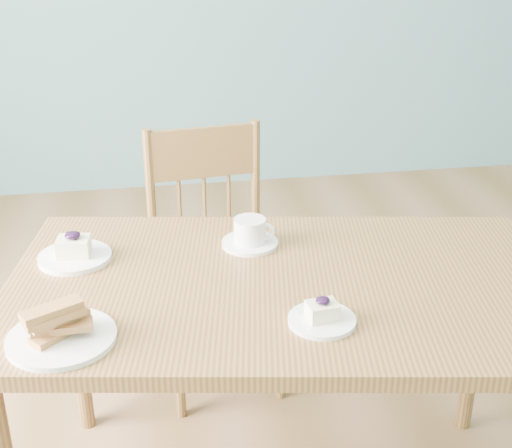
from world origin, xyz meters
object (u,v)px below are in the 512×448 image
Objects in this scene: dining_table at (281,306)px; dining_chair at (215,260)px; cheesecake_plate_far at (74,253)px; biscotti_plate at (60,329)px; cheesecake_plate_near at (322,316)px; coffee_cup at (250,234)px.

dining_chair reaches higher than dining_table.
biscotti_plate is at bearing -90.73° from cheesecake_plate_far.
dining_table is at bearing -21.54° from cheesecake_plate_far.
dining_table is 0.52m from cheesecake_plate_far.
dining_chair is 5.91× the size of cheesecake_plate_near.
cheesecake_plate_far is (-0.39, -0.42, 0.27)m from dining_chair.
cheesecake_plate_far is (-0.48, 0.19, 0.09)m from dining_table.
coffee_cup is (0.44, 0.01, 0.01)m from cheesecake_plate_far.
coffee_cup is (0.05, -0.41, 0.28)m from dining_chair.
cheesecake_plate_far is 0.81× the size of biscotti_plate.
biscotti_plate is (-0.44, -0.36, -0.00)m from coffee_cup.
cheesecake_plate_far is at bearing 144.36° from cheesecake_plate_near.
dining_table is at bearing 19.07° from biscotti_plate.
cheesecake_plate_near is at bearing -66.17° from dining_table.
coffee_cup is 0.57m from biscotti_plate.
cheesecake_plate_near is (0.14, -0.80, 0.27)m from dining_chair.
dining_table is at bearing 104.27° from cheesecake_plate_near.
dining_table is 9.61× the size of coffee_cup.
dining_chair is 4.76× the size of cheesecake_plate_far.
dining_chair is 5.89× the size of coffee_cup.
coffee_cup reaches higher than dining_table.
coffee_cup is (-0.09, 0.39, 0.02)m from cheesecake_plate_near.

